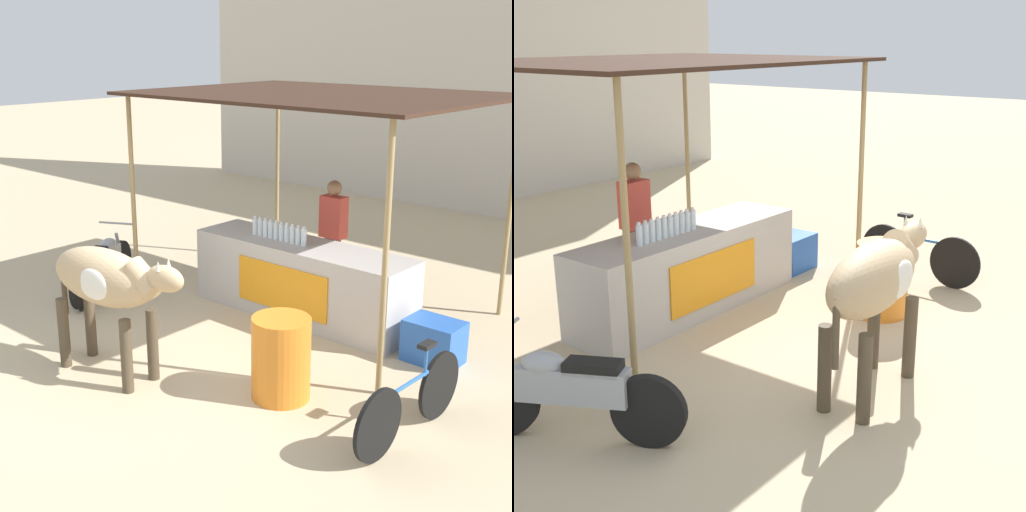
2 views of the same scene
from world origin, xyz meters
TOP-DOWN VIEW (x-y plane):
  - ground_plane at (0.00, 0.00)m, footprint 60.00×60.00m
  - stall_counter at (0.00, 2.20)m, footprint 3.00×0.82m
  - stall_awning at (0.00, 2.50)m, footprint 4.20×3.20m
  - water_bottle_row at (-0.35, 2.15)m, footprint 0.88×0.07m
  - vendor_behind_counter at (-0.07, 2.95)m, footprint 0.34×0.22m
  - cooler_box at (1.93, 2.10)m, footprint 0.60×0.44m
  - water_barrel at (1.20, 0.35)m, footprint 0.59×0.59m
  - cow at (-0.46, -0.45)m, footprint 1.84×0.63m
  - motorcycle_parked at (-2.59, 1.02)m, footprint 0.96×1.63m
  - bicycle_leaning at (2.54, 0.54)m, footprint 0.11×1.66m

SIDE VIEW (x-z plane):
  - ground_plane at x=0.00m, z-range 0.00..0.00m
  - cooler_box at x=1.93m, z-range 0.00..0.48m
  - bicycle_leaning at x=2.54m, z-range -0.08..0.77m
  - water_barrel at x=1.20m, z-range 0.00..0.84m
  - motorcycle_parked at x=-2.59m, z-range -0.02..0.88m
  - stall_counter at x=0.00m, z-range 0.00..0.96m
  - vendor_behind_counter at x=-0.07m, z-range 0.02..1.67m
  - cow at x=-0.46m, z-range 0.32..1.75m
  - water_bottle_row at x=-0.35m, z-range 0.95..1.20m
  - stall_awning at x=0.00m, z-range 1.28..4.08m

